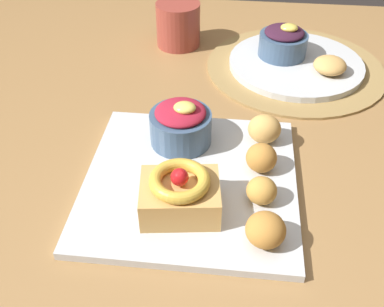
% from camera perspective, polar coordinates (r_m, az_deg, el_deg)
% --- Properties ---
extents(dining_table, '(1.29, 1.09, 0.73)m').
position_cam_1_polar(dining_table, '(0.81, -4.63, -1.39)').
color(dining_table, olive).
rests_on(dining_table, ground_plane).
extents(woven_placemat, '(0.34, 0.34, 0.00)m').
position_cam_1_polar(woven_placemat, '(0.92, 12.82, 10.47)').
color(woven_placemat, '#997A47').
rests_on(woven_placemat, dining_table).
extents(front_plate, '(0.29, 0.29, 0.01)m').
position_cam_1_polar(front_plate, '(0.64, -0.20, -3.49)').
color(front_plate, silver).
rests_on(front_plate, dining_table).
extents(cake_slice, '(0.11, 0.09, 0.07)m').
position_cam_1_polar(cake_slice, '(0.57, -1.52, -5.05)').
color(cake_slice, tan).
rests_on(cake_slice, front_plate).
extents(berry_ramekin, '(0.09, 0.09, 0.07)m').
position_cam_1_polar(berry_ramekin, '(0.68, -1.42, 3.69)').
color(berry_ramekin, '#3D5675').
rests_on(berry_ramekin, front_plate).
extents(fritter_front, '(0.05, 0.04, 0.04)m').
position_cam_1_polar(fritter_front, '(0.69, 9.08, 3.07)').
color(fritter_front, tan).
rests_on(fritter_front, front_plate).
extents(fritter_middle, '(0.04, 0.04, 0.04)m').
position_cam_1_polar(fritter_middle, '(0.60, 8.73, -4.63)').
color(fritter_middle, gold).
rests_on(fritter_middle, front_plate).
extents(fritter_back, '(0.04, 0.04, 0.04)m').
position_cam_1_polar(fritter_back, '(0.64, 8.70, -0.53)').
color(fritter_back, '#BC7F38').
rests_on(fritter_back, front_plate).
extents(fritter_extra, '(0.05, 0.05, 0.04)m').
position_cam_1_polar(fritter_extra, '(0.55, 9.22, -9.44)').
color(fritter_extra, '#BC7F38').
rests_on(fritter_extra, front_plate).
extents(back_plate, '(0.26, 0.26, 0.01)m').
position_cam_1_polar(back_plate, '(0.92, 12.90, 10.93)').
color(back_plate, silver).
rests_on(back_plate, woven_placemat).
extents(back_ramekin, '(0.09, 0.09, 0.07)m').
position_cam_1_polar(back_ramekin, '(0.92, 11.39, 13.61)').
color(back_ramekin, '#3D5675').
rests_on(back_ramekin, back_plate).
extents(back_pastry, '(0.06, 0.06, 0.03)m').
position_cam_1_polar(back_pastry, '(0.89, 16.93, 10.55)').
color(back_pastry, tan).
rests_on(back_pastry, back_plate).
extents(coffee_mug, '(0.09, 0.09, 0.09)m').
position_cam_1_polar(coffee_mug, '(0.98, -1.74, 15.89)').
color(coffee_mug, '#993D33').
rests_on(coffee_mug, dining_table).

